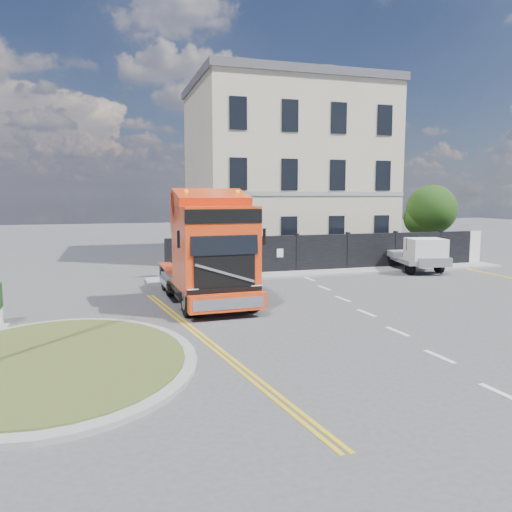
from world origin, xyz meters
name	(u,v)px	position (x,y,z in m)	size (l,w,h in m)	color
ground	(284,316)	(0.00, 0.00, 0.00)	(120.00, 120.00, 0.00)	#424244
traffic_island	(57,361)	(-7.00, -3.00, 0.08)	(6.80, 6.80, 0.17)	gray
hoarding_fence	(340,252)	(6.55, 9.00, 1.00)	(18.80, 0.25, 2.00)	black
georgian_building	(285,171)	(6.00, 16.50, 5.77)	(12.30, 10.30, 12.80)	beige
tree	(429,212)	(14.38, 12.10, 3.05)	(3.20, 3.20, 4.80)	#382619
pavement_far	(338,272)	(6.00, 8.10, 0.06)	(20.00, 1.60, 0.12)	gray
truck	(210,255)	(-2.03, 2.45, 1.89)	(2.88, 7.14, 4.22)	black
flatbed_pickup	(419,254)	(10.30, 7.14, 1.01)	(2.71, 4.80, 1.87)	slate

